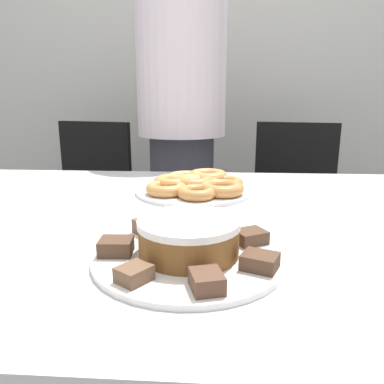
{
  "coord_description": "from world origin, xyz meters",
  "views": [
    {
      "loc": [
        0.08,
        -0.84,
        1.02
      ],
      "look_at": [
        0.02,
        -0.01,
        0.81
      ],
      "focal_mm": 35.0,
      "sensor_mm": 36.0,
      "label": 1
    }
  ],
  "objects_px": {
    "office_chair_left": "(83,219)",
    "plate_cake": "(189,257)",
    "plate_donuts": "(194,191)",
    "person_standing": "(182,125)",
    "office_chair_right": "(291,223)",
    "frosted_cake": "(189,237)"
  },
  "relations": [
    {
      "from": "plate_donuts",
      "to": "frosted_cake",
      "type": "xyz_separation_m",
      "value": [
        0.02,
        -0.47,
        0.04
      ]
    },
    {
      "from": "frosted_cake",
      "to": "person_standing",
      "type": "bearing_deg",
      "value": 95.9
    },
    {
      "from": "office_chair_right",
      "to": "frosted_cake",
      "type": "relative_size",
      "value": 5.21
    },
    {
      "from": "person_standing",
      "to": "plate_cake",
      "type": "height_order",
      "value": "person_standing"
    },
    {
      "from": "office_chair_left",
      "to": "plate_cake",
      "type": "height_order",
      "value": "office_chair_left"
    },
    {
      "from": "office_chair_right",
      "to": "frosted_cake",
      "type": "bearing_deg",
      "value": -96.81
    },
    {
      "from": "plate_cake",
      "to": "frosted_cake",
      "type": "bearing_deg",
      "value": 63.43
    },
    {
      "from": "office_chair_left",
      "to": "office_chair_right",
      "type": "relative_size",
      "value": 1.0
    },
    {
      "from": "plate_cake",
      "to": "plate_donuts",
      "type": "bearing_deg",
      "value": 92.47
    },
    {
      "from": "person_standing",
      "to": "office_chair_left",
      "type": "bearing_deg",
      "value": -179.92
    },
    {
      "from": "person_standing",
      "to": "office_chair_right",
      "type": "xyz_separation_m",
      "value": [
        0.52,
        -0.0,
        -0.47
      ]
    },
    {
      "from": "frosted_cake",
      "to": "office_chair_right",
      "type": "bearing_deg",
      "value": 70.42
    },
    {
      "from": "office_chair_right",
      "to": "plate_donuts",
      "type": "bearing_deg",
      "value": -109.6
    },
    {
      "from": "plate_donuts",
      "to": "office_chair_right",
      "type": "bearing_deg",
      "value": 57.63
    },
    {
      "from": "plate_cake",
      "to": "plate_donuts",
      "type": "distance_m",
      "value": 0.47
    },
    {
      "from": "plate_donuts",
      "to": "office_chair_left",
      "type": "bearing_deg",
      "value": 131.46
    },
    {
      "from": "plate_donuts",
      "to": "frosted_cake",
      "type": "relative_size",
      "value": 1.96
    },
    {
      "from": "office_chair_left",
      "to": "plate_cake",
      "type": "distance_m",
      "value": 1.34
    },
    {
      "from": "office_chair_right",
      "to": "plate_donuts",
      "type": "distance_m",
      "value": 0.86
    },
    {
      "from": "person_standing",
      "to": "office_chair_right",
      "type": "bearing_deg",
      "value": -0.04
    },
    {
      "from": "office_chair_left",
      "to": "frosted_cake",
      "type": "relative_size",
      "value": 5.21
    },
    {
      "from": "frosted_cake",
      "to": "plate_cake",
      "type": "bearing_deg",
      "value": -116.57
    }
  ]
}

